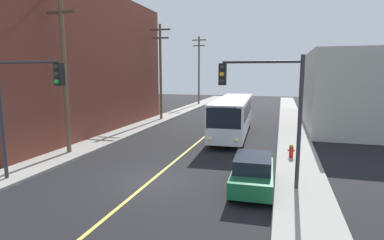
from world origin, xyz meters
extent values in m
plane|color=black|center=(0.00, 0.00, 0.00)|extent=(120.00, 120.00, 0.00)
cube|color=gray|center=(-7.25, 10.00, 0.07)|extent=(2.50, 90.00, 0.15)
cube|color=gray|center=(7.25, 10.00, 0.07)|extent=(2.50, 90.00, 0.15)
cube|color=#D8CC4C|center=(0.00, 15.00, 0.01)|extent=(0.16, 60.00, 0.01)
cube|color=brown|center=(-13.50, 10.83, 6.21)|extent=(10.00, 22.68, 12.43)
cube|color=black|center=(-8.54, 10.83, 1.60)|extent=(0.06, 15.88, 1.30)
cube|color=black|center=(-8.54, 10.83, 4.80)|extent=(0.06, 15.88, 1.30)
cube|color=black|center=(-8.54, 10.83, 8.00)|extent=(0.06, 15.88, 1.30)
cube|color=#B2B2A8|center=(14.50, 22.87, 3.66)|extent=(12.00, 21.71, 7.32)
cube|color=black|center=(8.54, 22.87, 1.60)|extent=(0.06, 15.20, 1.30)
cube|color=black|center=(8.54, 22.87, 4.80)|extent=(0.06, 15.20, 1.30)
cube|color=silver|center=(2.20, 12.60, 1.83)|extent=(3.07, 12.10, 2.75)
cube|color=black|center=(2.46, 6.63, 2.35)|extent=(2.35, 0.18, 1.40)
cube|color=black|center=(1.94, 18.58, 2.45)|extent=(2.30, 0.18, 1.10)
cube|color=black|center=(0.95, 12.55, 2.35)|extent=(0.51, 10.19, 1.10)
cube|color=black|center=(3.45, 12.66, 2.35)|extent=(0.51, 10.19, 1.10)
cube|color=orange|center=(2.46, 6.64, 2.95)|extent=(1.79, 0.14, 0.30)
sphere|color=#F9D872|center=(1.57, 6.55, 0.90)|extent=(0.24, 0.24, 0.24)
sphere|color=#F9D872|center=(3.35, 6.63, 0.90)|extent=(0.24, 0.24, 0.24)
cylinder|color=black|center=(1.26, 8.36, 0.50)|extent=(0.34, 1.01, 1.00)
cylinder|color=black|center=(3.51, 8.45, 0.50)|extent=(0.34, 1.01, 1.00)
cylinder|color=black|center=(0.92, 16.05, 0.50)|extent=(0.34, 1.01, 1.00)
cylinder|color=black|center=(3.17, 16.15, 0.50)|extent=(0.34, 1.01, 1.00)
cube|color=#196038|center=(5.00, 0.30, 0.67)|extent=(1.94, 4.46, 0.70)
cube|color=black|center=(5.00, 0.30, 1.32)|extent=(1.70, 2.52, 0.60)
cylinder|color=black|center=(4.25, -1.22, 0.32)|extent=(0.24, 0.65, 0.64)
cylinder|color=black|center=(5.85, -1.17, 0.32)|extent=(0.24, 0.65, 0.64)
cylinder|color=black|center=(4.15, 1.78, 0.32)|extent=(0.24, 0.65, 0.64)
cylinder|color=black|center=(5.75, 1.83, 0.32)|extent=(0.24, 0.65, 0.64)
cylinder|color=brown|center=(-7.31, 3.40, 5.38)|extent=(0.28, 0.28, 10.45)
cube|color=#4C3D2D|center=(-7.31, 3.40, 9.10)|extent=(2.00, 0.16, 0.16)
cylinder|color=brown|center=(-7.02, 19.21, 5.40)|extent=(0.28, 0.28, 10.50)
cube|color=#4C3D2D|center=(-7.02, 19.21, 10.05)|extent=(2.40, 0.16, 0.16)
cube|color=#4C3D2D|center=(-7.02, 19.21, 9.15)|extent=(2.00, 0.16, 0.16)
cylinder|color=brown|center=(-7.32, 37.14, 5.71)|extent=(0.28, 0.28, 11.13)
cube|color=#4C3D2D|center=(-7.32, 37.14, 10.68)|extent=(2.40, 0.16, 0.16)
cube|color=#4C3D2D|center=(-7.32, 37.14, 9.78)|extent=(2.00, 0.16, 0.16)
cylinder|color=#2D2D33|center=(-6.95, -1.88, 3.15)|extent=(0.18, 0.18, 6.00)
cylinder|color=#2D2D33|center=(-5.20, -1.88, 5.85)|extent=(3.50, 0.12, 0.12)
cube|color=black|center=(-3.45, -1.88, 5.30)|extent=(0.32, 0.36, 1.00)
sphere|color=#2D2D2D|center=(-3.45, -2.07, 5.62)|extent=(0.22, 0.22, 0.22)
sphere|color=#2D2D2D|center=(-3.45, -2.07, 5.30)|extent=(0.22, 0.22, 0.22)
sphere|color=green|center=(-3.45, -2.07, 4.98)|extent=(0.22, 0.22, 0.22)
cylinder|color=#2D2D33|center=(6.95, 0.71, 3.15)|extent=(0.18, 0.18, 6.00)
cylinder|color=#2D2D33|center=(5.20, 0.71, 5.85)|extent=(3.50, 0.12, 0.12)
cube|color=black|center=(3.45, 0.71, 5.30)|extent=(0.32, 0.36, 1.00)
sphere|color=#2D2D2D|center=(3.45, 0.52, 5.62)|extent=(0.22, 0.22, 0.22)
sphere|color=#F2A519|center=(3.45, 0.52, 5.30)|extent=(0.22, 0.22, 0.22)
sphere|color=#2D2D2D|center=(3.45, 0.52, 4.98)|extent=(0.22, 0.22, 0.22)
cylinder|color=red|center=(6.85, 6.04, 0.50)|extent=(0.26, 0.26, 0.70)
sphere|color=gold|center=(6.85, 6.04, 0.87)|extent=(0.24, 0.24, 0.24)
cylinder|color=red|center=(6.69, 6.04, 0.60)|extent=(0.12, 0.10, 0.10)
cylinder|color=red|center=(7.01, 6.04, 0.60)|extent=(0.12, 0.10, 0.10)
camera|label=1|loc=(6.12, -13.71, 5.38)|focal=29.12mm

